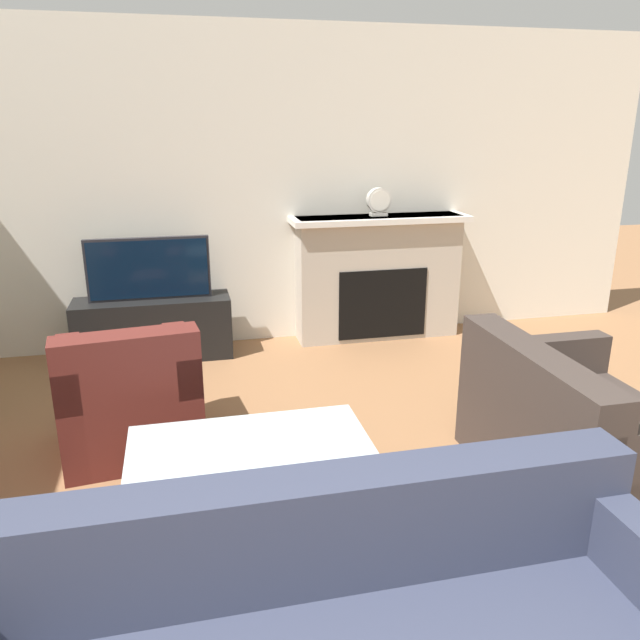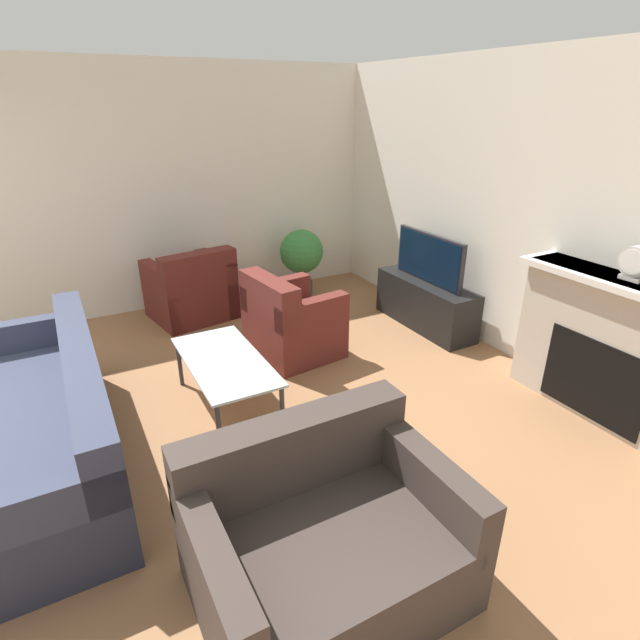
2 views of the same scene
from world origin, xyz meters
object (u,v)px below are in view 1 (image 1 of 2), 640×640
(tv, at_px, (149,269))
(armchair_accent, at_px, (131,403))
(couch_loveseat, at_px, (580,438))
(coffee_table, at_px, (249,448))
(mantel_clock, at_px, (379,201))

(tv, bearing_deg, armchair_accent, -93.50)
(armchair_accent, bearing_deg, couch_loveseat, 151.28)
(coffee_table, height_order, mantel_clock, mantel_clock)
(tv, bearing_deg, mantel_clock, 3.38)
(couch_loveseat, distance_m, mantel_clock, 2.83)
(armchair_accent, bearing_deg, coffee_table, 118.69)
(couch_loveseat, bearing_deg, coffee_table, 86.83)
(couch_loveseat, height_order, coffee_table, couch_loveseat)
(coffee_table, bearing_deg, mantel_clock, 60.00)
(coffee_table, relative_size, mantel_clock, 4.71)
(armchair_accent, height_order, mantel_clock, mantel_clock)
(coffee_table, xyz_separation_m, mantel_clock, (1.47, 2.55, 0.85))
(tv, xyz_separation_m, coffee_table, (0.52, -2.43, -0.37))
(tv, distance_m, couch_loveseat, 3.45)
(armchair_accent, distance_m, coffee_table, 1.06)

